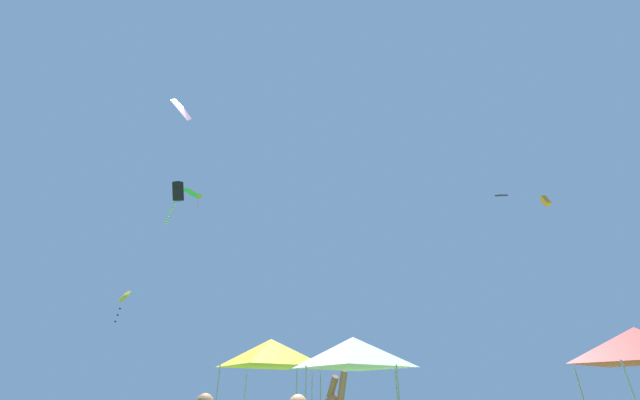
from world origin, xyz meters
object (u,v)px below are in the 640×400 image
kite_pink_diamond (183,109)px  kite_yellow_delta (124,297)px  canopy_tent_red (640,345)px  kite_green_diamond (192,192)px  kite_orange_box (545,201)px  kite_orange_delta (199,196)px  kite_black_diamond (502,195)px  canopy_tent_yellow (270,353)px  canopy_tent_white (353,352)px  kite_black_box (178,193)px

kite_pink_diamond → kite_yellow_delta: 14.99m
canopy_tent_red → kite_green_diamond: kite_green_diamond is taller
kite_green_diamond → kite_orange_box: 30.24m
canopy_tent_red → kite_green_diamond: size_ratio=2.06×
kite_green_diamond → kite_orange_delta: kite_orange_delta is taller
kite_black_diamond → kite_pink_diamond: bearing=-137.1°
kite_black_diamond → kite_orange_box: (3.38, -0.08, -0.97)m
kite_orange_delta → kite_orange_box: size_ratio=1.31×
kite_green_diamond → kite_orange_delta: (-2.97, 6.27, 3.22)m
kite_green_diamond → kite_orange_box: size_ratio=1.53×
canopy_tent_red → kite_green_diamond: (-22.59, 10.16, 13.19)m
canopy_tent_yellow → kite_pink_diamond: bearing=-129.6°
canopy_tent_red → kite_orange_box: kite_orange_box is taller
canopy_tent_red → kite_black_diamond: bearing=78.8°
kite_green_diamond → kite_yellow_delta: 9.25m
canopy_tent_yellow → canopy_tent_white: canopy_tent_yellow is taller
kite_orange_box → kite_pink_diamond: bearing=-141.6°
kite_orange_box → kite_yellow_delta: (-32.28, -8.28, -8.97)m
kite_black_box → canopy_tent_white: bearing=-11.1°
kite_pink_diamond → kite_green_diamond: bearing=116.6°
kite_black_box → kite_black_diamond: kite_black_diamond is taller
canopy_tent_white → kite_green_diamond: (-13.48, 9.54, 13.22)m
canopy_tent_red → kite_orange_delta: size_ratio=2.41×
canopy_tent_yellow → kite_pink_diamond: 12.18m
kite_green_diamond → kite_orange_box: bearing=13.5°
kite_green_diamond → kite_black_diamond: 27.01m
canopy_tent_white → canopy_tent_red: bearing=-3.9°
kite_black_box → kite_orange_delta: (-6.77, 13.90, 7.81)m
kite_yellow_delta → canopy_tent_white: bearing=-26.9°
kite_black_diamond → kite_orange_box: size_ratio=1.34×
canopy_tent_red → kite_orange_box: size_ratio=3.16×
canopy_tent_red → kite_black_box: bearing=172.3°
canopy_tent_yellow → kite_orange_box: 27.70m
canopy_tent_red → kite_orange_delta: bearing=147.3°
kite_black_diamond → kite_pink_diamond: (-20.20, -18.75, -3.54)m
canopy_tent_yellow → kite_pink_diamond: (-3.76, -4.54, 10.66)m
canopy_tent_yellow → kite_pink_diamond: kite_pink_diamond is taller
kite_black_box → canopy_tent_yellow: bearing=5.3°
kite_orange_delta → kite_green_diamond: bearing=-64.6°
kite_green_diamond → kite_orange_box: kite_orange_box is taller
canopy_tent_yellow → kite_black_diamond: (16.44, 14.21, 14.20)m
kite_orange_delta → kite_pink_diamond: 20.70m
kite_black_diamond → kite_green_diamond: bearing=-164.7°
kite_black_box → kite_pink_diamond: kite_pink_diamond is taller
kite_orange_delta → kite_pink_diamond: (8.80, -17.90, -5.52)m
canopy_tent_yellow → kite_black_box: 10.18m
canopy_tent_yellow → kite_orange_delta: 24.46m
kite_black_box → kite_black_diamond: size_ratio=1.71×
kite_black_diamond → kite_pink_diamond: size_ratio=1.11×
canopy_tent_yellow → kite_black_diamond: kite_black_diamond is taller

